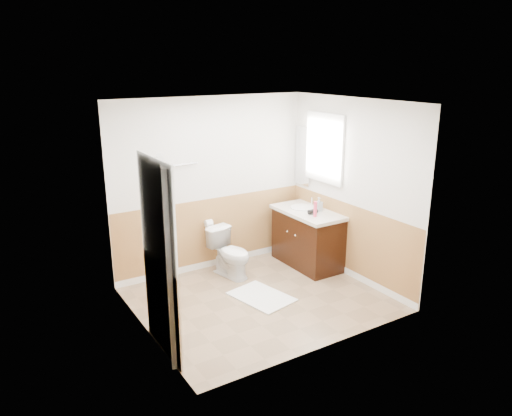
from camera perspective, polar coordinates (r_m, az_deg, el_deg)
floor at (r=6.43m, az=0.42°, el=-10.55°), size 3.00×3.00×0.00m
ceiling at (r=5.74m, az=0.48°, el=12.26°), size 3.00×3.00×0.00m
wall_back at (r=7.06m, az=-5.20°, el=2.73°), size 3.00×0.00×3.00m
wall_front at (r=4.97m, az=8.49°, el=-3.42°), size 3.00×0.00×3.00m
wall_left at (r=5.35m, az=-13.27°, el=-2.21°), size 0.00×3.00×3.00m
wall_right at (r=6.85m, az=11.12°, el=2.06°), size 0.00×3.00×3.00m
wainscot_back at (r=7.26m, az=-5.00°, el=-3.04°), size 3.00×0.00×3.00m
wainscot_front at (r=5.28m, az=8.06°, el=-11.06°), size 3.00×0.00×3.00m
wainscot_left at (r=5.64m, az=-12.65°, el=-9.43°), size 0.00×2.60×2.60m
wainscot_right at (r=7.07m, az=10.72°, el=-3.84°), size 0.00×2.60×2.60m
toilet at (r=6.97m, az=-2.98°, el=-5.24°), size 0.51×0.74×0.68m
bath_mat at (r=6.47m, az=0.64°, el=-10.29°), size 0.71×0.90×0.02m
vanity_cabinet at (r=7.35m, az=6.02°, el=-3.66°), size 0.55×1.10×0.80m
vanity_knob_left at (r=7.05m, az=4.62°, el=-3.21°), size 0.03×0.03×0.03m
vanity_knob_right at (r=7.21m, az=3.68°, el=-2.75°), size 0.03×0.03×0.03m
countertop at (r=7.21m, az=6.06°, el=-0.50°), size 0.60×1.15×0.05m
sink_basin at (r=7.32m, az=5.41°, el=0.06°), size 0.36×0.36×0.02m
faucet at (r=7.41m, az=6.54°, el=0.72°), size 0.02×0.02×0.14m
lotion_bottle at (r=6.91m, az=6.91°, el=-0.13°), size 0.05×0.05×0.22m
soap_dispenser at (r=7.19m, az=7.29°, el=0.46°), size 0.09×0.10×0.20m
hair_dryer_body at (r=7.05m, az=6.62°, el=-0.42°), size 0.14×0.07×0.07m
hair_dryer_handle at (r=7.06m, az=6.26°, el=-0.62°), size 0.03×0.03×0.07m
mirror_panel at (r=7.59m, az=5.48°, el=6.03°), size 0.02×0.35×0.90m
window_frame at (r=7.16m, az=7.97°, el=6.93°), size 0.04×0.80×1.00m
window_glass at (r=7.17m, az=8.07°, el=6.94°), size 0.01×0.70×0.90m
door at (r=5.06m, az=-10.36°, el=-5.91°), size 0.29×0.78×2.04m
door_frame at (r=5.04m, az=-11.17°, el=-5.97°), size 0.02×0.92×2.10m
door_knob at (r=5.40m, az=-11.03°, el=-5.31°), size 0.06×0.06×0.06m
towel_bar at (r=6.71m, az=-9.28°, el=4.92°), size 0.62×0.02×0.02m
tp_holder_bar at (r=7.11m, az=-5.54°, el=-1.80°), size 0.14×0.02×0.02m
tp_roll at (r=7.11m, az=-5.54°, el=-1.80°), size 0.10×0.11×0.11m
tp_sheet at (r=7.14m, az=-5.51°, el=-2.64°), size 0.10×0.01×0.16m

